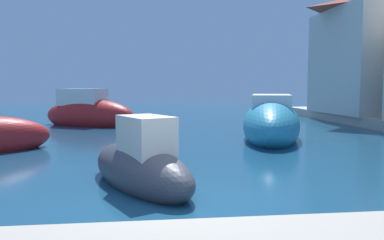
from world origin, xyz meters
TOP-DOWN VIEW (x-y plane):
  - ground at (0.00, 0.00)m, footprint 80.00×80.00m
  - moored_boat_0 at (4.24, 8.32)m, footprint 4.00×6.70m
  - moored_boat_4 at (-3.76, 14.31)m, footprint 5.66×4.31m
  - moored_boat_5 at (-0.81, 1.51)m, footprint 2.81×3.96m
  - waterfront_building_annex at (13.00, 14.65)m, footprint 6.75×6.69m

SIDE VIEW (x-z plane):
  - ground at x=0.00m, z-range 0.00..0.00m
  - moored_boat_5 at x=-0.81m, z-range -0.46..1.28m
  - moored_boat_0 at x=4.24m, z-range -0.47..1.71m
  - moored_boat_4 at x=-3.76m, z-range -0.55..1.80m
  - waterfront_building_annex at x=13.00m, z-range 0.56..7.68m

